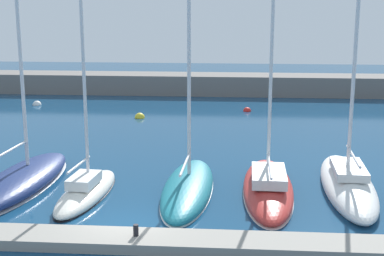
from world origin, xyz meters
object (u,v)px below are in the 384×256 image
at_px(sailboat_ivory_fourth, 86,190).
at_px(sailboat_navy_third, 22,178).
at_px(sailboat_white_seventh, 348,182).
at_px(mooring_buoy_red, 247,111).
at_px(mooring_buoy_yellow, 140,118).
at_px(mooring_buoy_white, 37,105).
at_px(sailboat_teal_fifth, 188,186).
at_px(dock_bollard, 136,230).
at_px(sailboat_red_sixth, 268,186).

bearing_deg(sailboat_ivory_fourth, sailboat_navy_third, 76.44).
distance_m(sailboat_white_seventh, mooring_buoy_red, 20.01).
bearing_deg(mooring_buoy_yellow, sailboat_white_seventh, -51.44).
bearing_deg(mooring_buoy_white, mooring_buoy_red, -4.25).
bearing_deg(sailboat_teal_fifth, dock_bollard, 168.72).
height_order(sailboat_teal_fifth, sailboat_white_seventh, sailboat_white_seventh).
xyz_separation_m(sailboat_red_sixth, mooring_buoy_white, (-18.93, 21.48, -0.34)).
bearing_deg(sailboat_navy_third, mooring_buoy_white, 21.97).
bearing_deg(mooring_buoy_red, sailboat_white_seventh, -77.08).
height_order(sailboat_ivory_fourth, sailboat_teal_fifth, sailboat_teal_fifth).
height_order(sailboat_ivory_fourth, sailboat_white_seventh, sailboat_white_seventh).
xyz_separation_m(sailboat_navy_third, mooring_buoy_red, (11.45, 20.05, -0.39)).
bearing_deg(sailboat_teal_fifth, sailboat_white_seventh, -82.68).
distance_m(sailboat_ivory_fourth, mooring_buoy_yellow, 17.95).
bearing_deg(sailboat_red_sixth, mooring_buoy_white, 42.57).
distance_m(sailboat_teal_fifth, mooring_buoy_white, 26.37).
distance_m(sailboat_teal_fifth, sailboat_red_sixth, 3.82).
xyz_separation_m(sailboat_ivory_fourth, mooring_buoy_white, (-10.41, 22.62, -0.30)).
bearing_deg(sailboat_ivory_fourth, sailboat_teal_fifth, -72.51).
xyz_separation_m(sailboat_red_sixth, mooring_buoy_red, (-0.62, 20.12, -0.34)).
xyz_separation_m(mooring_buoy_white, dock_bollard, (13.68, -27.81, 0.63)).
xyz_separation_m(sailboat_ivory_fourth, sailboat_white_seventh, (12.37, 1.77, 0.16)).
bearing_deg(sailboat_navy_third, dock_bollard, -128.97).
xyz_separation_m(sailboat_navy_third, sailboat_ivory_fourth, (3.55, -1.22, -0.09)).
bearing_deg(mooring_buoy_yellow, sailboat_navy_third, -100.30).
height_order(sailboat_teal_fifth, sailboat_red_sixth, sailboat_teal_fifth).
bearing_deg(sailboat_teal_fifth, sailboat_ivory_fourth, 103.82).
xyz_separation_m(sailboat_ivory_fourth, mooring_buoy_yellow, (-0.51, 17.94, -0.30)).
height_order(sailboat_teal_fifth, dock_bollard, sailboat_teal_fifth).
height_order(mooring_buoy_white, dock_bollard, dock_bollard).
height_order(sailboat_white_seventh, mooring_buoy_yellow, sailboat_white_seventh).
distance_m(sailboat_white_seventh, mooring_buoy_white, 30.89).
xyz_separation_m(sailboat_navy_third, mooring_buoy_white, (-6.86, 21.41, -0.39)).
distance_m(sailboat_teal_fifth, sailboat_white_seventh, 7.71).
bearing_deg(sailboat_white_seventh, mooring_buoy_yellow, 40.84).
bearing_deg(dock_bollard, sailboat_ivory_fourth, 122.25).
height_order(mooring_buoy_white, mooring_buoy_yellow, mooring_buoy_yellow).
xyz_separation_m(sailboat_navy_third, dock_bollard, (6.83, -6.41, 0.24)).
distance_m(sailboat_red_sixth, mooring_buoy_white, 28.63).
height_order(sailboat_white_seventh, mooring_buoy_white, sailboat_white_seventh).
bearing_deg(mooring_buoy_yellow, sailboat_red_sixth, -61.70).
distance_m(sailboat_ivory_fourth, sailboat_teal_fifth, 4.81).
xyz_separation_m(sailboat_ivory_fourth, mooring_buoy_red, (7.90, 21.26, -0.30)).
bearing_deg(mooring_buoy_yellow, mooring_buoy_white, 154.64).
xyz_separation_m(sailboat_white_seventh, dock_bollard, (-9.10, -6.96, 0.17)).
distance_m(mooring_buoy_red, dock_bollard, 26.86).
bearing_deg(sailboat_teal_fifth, mooring_buoy_white, 36.64).
bearing_deg(mooring_buoy_white, dock_bollard, -63.81).
relative_size(mooring_buoy_red, mooring_buoy_white, 0.87).
relative_size(mooring_buoy_red, mooring_buoy_yellow, 0.83).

